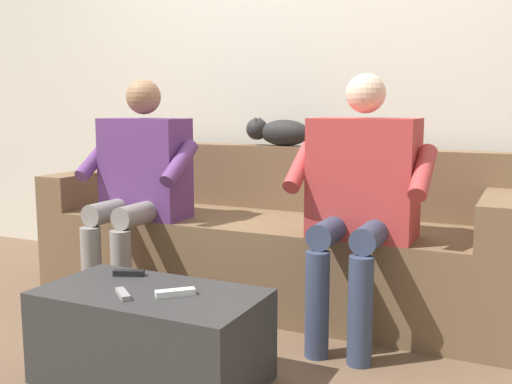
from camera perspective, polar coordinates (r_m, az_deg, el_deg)
ground_plane at (r=2.66m, az=-5.15°, el=-14.40°), size 8.00×8.00×0.00m
back_wall at (r=3.57m, az=4.71°, el=14.19°), size 5.40×0.06×2.78m
couch at (r=3.17m, az=1.30°, el=-5.11°), size 2.48×0.75×0.80m
coffee_table at (r=2.30m, az=-10.04°, el=-13.50°), size 0.83×0.45×0.35m
person_left_seated at (r=2.60m, az=10.01°, el=0.20°), size 0.61×0.52×1.16m
person_right_seated at (r=3.09m, az=-11.22°, el=1.31°), size 0.60×0.50×1.16m
cat_on_backrest at (r=3.36m, az=2.14°, el=5.82°), size 0.53×0.13×0.16m
remote_white at (r=2.18m, az=-7.79°, el=-9.59°), size 0.13×0.13×0.02m
remote_black at (r=2.45m, az=-12.16°, el=-7.63°), size 0.13×0.08×0.02m
remote_gray at (r=2.20m, az=-12.71°, el=-9.58°), size 0.11×0.10×0.02m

